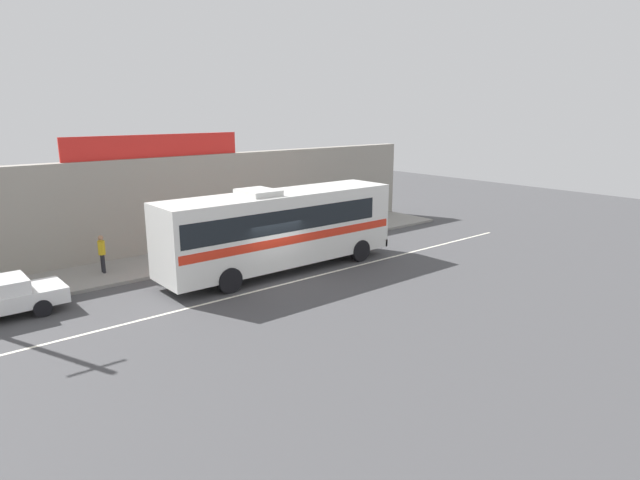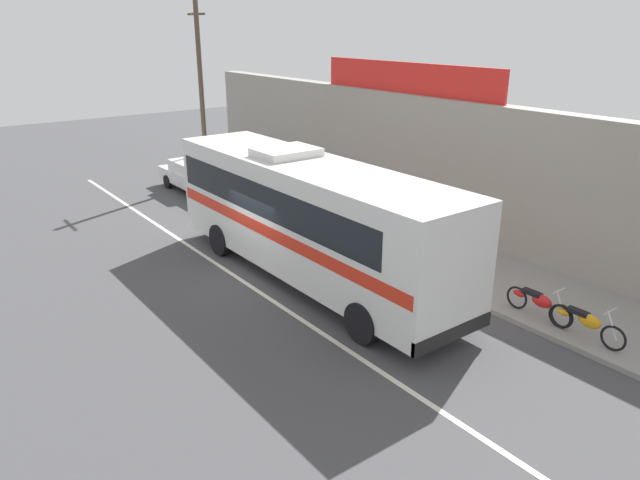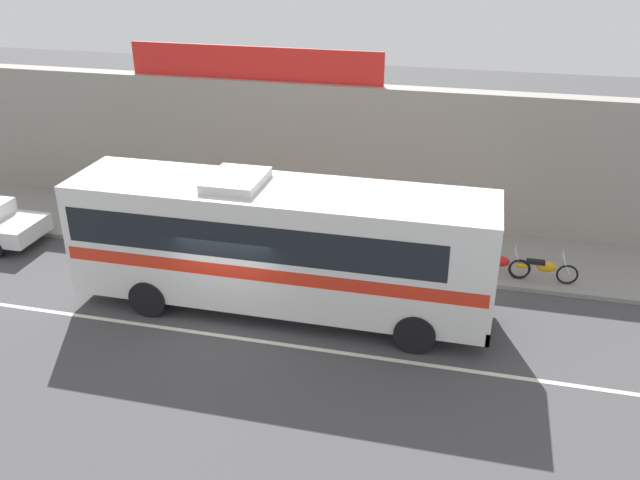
% 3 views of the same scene
% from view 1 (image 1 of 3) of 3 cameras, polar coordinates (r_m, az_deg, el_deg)
% --- Properties ---
extents(ground_plane, '(70.00, 70.00, 0.00)m').
position_cam_1_polar(ground_plane, '(23.09, -4.99, -4.21)').
color(ground_plane, '#444447').
extents(sidewalk_slab, '(30.00, 3.60, 0.14)m').
position_cam_1_polar(sidewalk_slab, '(27.34, -11.25, -1.42)').
color(sidewalk_slab, gray).
rests_on(sidewalk_slab, ground_plane).
extents(storefront_facade, '(30.00, 0.70, 4.80)m').
position_cam_1_polar(storefront_facade, '(28.72, -13.54, 3.95)').
color(storefront_facade, gray).
rests_on(storefront_facade, ground_plane).
extents(storefront_billboard, '(8.83, 0.12, 1.10)m').
position_cam_1_polar(storefront_billboard, '(27.69, -17.05, 9.54)').
color(storefront_billboard, red).
rests_on(storefront_billboard, storefront_facade).
extents(road_center_stripe, '(30.00, 0.14, 0.01)m').
position_cam_1_polar(road_center_stripe, '(22.47, -3.82, -4.69)').
color(road_center_stripe, silver).
rests_on(road_center_stripe, ground_plane).
extents(intercity_bus, '(11.21, 2.69, 3.78)m').
position_cam_1_polar(intercity_bus, '(23.82, -4.40, 1.51)').
color(intercity_bus, silver).
rests_on(intercity_bus, ground_plane).
extents(motorcycle_purple, '(1.97, 0.56, 0.94)m').
position_cam_1_polar(motorcycle_purple, '(30.82, 3.17, 1.49)').
color(motorcycle_purple, black).
rests_on(motorcycle_purple, sidewalk_slab).
extents(motorcycle_blue, '(1.92, 0.56, 0.94)m').
position_cam_1_polar(motorcycle_blue, '(30.00, 1.29, 1.17)').
color(motorcycle_blue, black).
rests_on(motorcycle_blue, sidewalk_slab).
extents(pedestrian_by_curb, '(0.30, 0.48, 1.67)m').
position_cam_1_polar(pedestrian_by_curb, '(25.08, -22.17, -1.09)').
color(pedestrian_by_curb, black).
rests_on(pedestrian_by_curb, sidewalk_slab).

